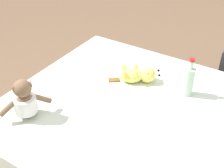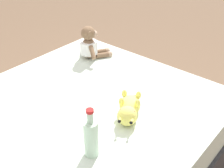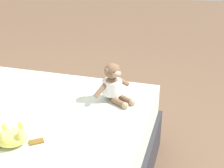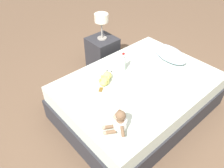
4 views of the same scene
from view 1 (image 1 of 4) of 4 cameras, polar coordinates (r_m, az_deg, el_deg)
name	(u,v)px [view 1 (image 1 of 4)]	position (r m, az deg, el deg)	size (l,w,h in m)	color
bed	(162,152)	(1.83, 9.43, -12.62)	(1.36, 1.90, 0.49)	#2D2D33
plush_monkey	(25,101)	(1.67, -16.32, -3.11)	(0.26, 0.25, 0.24)	brown
plush_yellow_creature	(138,75)	(1.91, 5.00, 1.73)	(0.22, 0.31, 0.10)	#EAE066
glass_bottle	(189,81)	(1.82, 14.38, 0.62)	(0.06, 0.06, 0.24)	#B2D1B7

